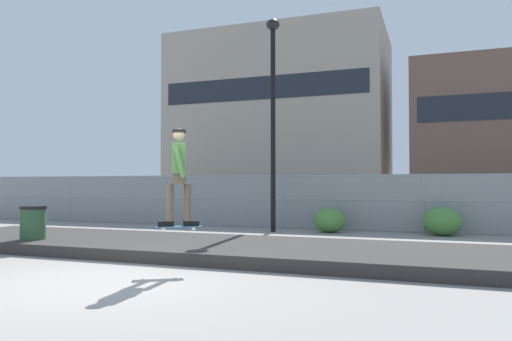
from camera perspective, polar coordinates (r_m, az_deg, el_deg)
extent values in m
plane|color=gray|center=(8.10, -17.90, -12.46)|extent=(120.00, 120.00, 0.00)
cube|color=#33302D|center=(10.94, -6.63, -9.00)|extent=(14.55, 3.43, 0.25)
cube|color=#2D608C|center=(8.63, -9.14, -6.57)|extent=(0.79, 0.59, 0.02)
cylinder|color=silver|center=(8.74, -7.45, -6.74)|extent=(0.06, 0.05, 0.05)
cylinder|color=silver|center=(8.56, -7.36, -6.85)|extent=(0.06, 0.05, 0.05)
cylinder|color=silver|center=(8.71, -10.89, -6.74)|extent=(0.06, 0.05, 0.05)
cylinder|color=silver|center=(8.54, -10.87, -6.85)|extent=(0.06, 0.05, 0.05)
cube|color=#99999E|center=(8.64, -7.41, -6.66)|extent=(0.12, 0.15, 0.01)
cube|color=#99999E|center=(8.62, -10.88, -6.66)|extent=(0.12, 0.15, 0.01)
cube|color=black|center=(8.64, -7.67, -6.22)|extent=(0.29, 0.23, 0.09)
cube|color=black|center=(8.62, -10.61, -6.21)|extent=(0.29, 0.23, 0.09)
cylinder|color=brown|center=(8.61, -8.10, -3.75)|extent=(0.13, 0.13, 0.65)
cylinder|color=brown|center=(8.60, -10.16, -3.75)|extent=(0.13, 0.13, 0.65)
cube|color=brown|center=(8.60, -9.12, -0.98)|extent=(0.38, 0.42, 0.18)
cube|color=#4C7F3F|center=(8.61, -9.10, 1.42)|extent=(0.39, 0.44, 0.54)
cylinder|color=#4C7F3F|center=(8.85, -9.17, 0.95)|extent=(0.24, 0.20, 0.58)
cylinder|color=#4C7F3F|center=(8.36, -9.04, 1.09)|extent=(0.24, 0.20, 0.58)
sphere|color=tan|center=(8.64, -9.09, 4.23)|extent=(0.21, 0.21, 0.21)
cylinder|color=black|center=(8.65, -9.09, 4.61)|extent=(0.24, 0.24, 0.05)
cylinder|color=gray|center=(21.27, -21.21, -3.14)|extent=(0.06, 0.06, 1.85)
cylinder|color=gray|center=(18.56, -10.52, -3.46)|extent=(0.06, 0.06, 1.85)
cylinder|color=gray|center=(16.69, 3.17, -3.70)|extent=(0.06, 0.06, 1.85)
cylinder|color=gray|center=(15.95, 19.16, -3.71)|extent=(0.06, 0.06, 1.85)
cylinder|color=gray|center=(16.68, 3.17, -0.66)|extent=(27.52, 0.04, 0.04)
cylinder|color=gray|center=(16.68, 3.17, -3.38)|extent=(27.52, 0.04, 0.04)
cylinder|color=gray|center=(16.74, 3.18, -6.66)|extent=(27.52, 0.04, 0.04)
cube|color=gray|center=(16.69, 3.17, -3.70)|extent=(27.52, 0.01, 1.85)
cylinder|color=black|center=(15.65, 2.02, 4.76)|extent=(0.16, 0.16, 6.54)
ellipsoid|color=black|center=(16.39, 2.01, 16.84)|extent=(0.44, 0.44, 0.36)
cube|color=navy|center=(20.58, 0.17, -4.01)|extent=(4.49, 2.03, 0.70)
cube|color=#23282D|center=(20.63, -0.36, -2.15)|extent=(2.28, 1.72, 0.64)
cylinder|color=black|center=(21.08, 4.41, -4.90)|extent=(0.65, 0.27, 0.64)
cylinder|color=black|center=(19.41, 3.29, -5.19)|extent=(0.65, 0.27, 0.64)
cylinder|color=black|center=(21.84, -2.61, -4.79)|extent=(0.65, 0.27, 0.64)
cylinder|color=black|center=(20.24, -4.25, -5.04)|extent=(0.65, 0.27, 0.64)
cube|color=#9E9384|center=(59.02, 3.06, 6.22)|extent=(24.82, 14.77, 19.12)
cube|color=#1E232B|center=(52.47, 0.63, 9.74)|extent=(22.83, 0.04, 2.50)
cube|color=brown|center=(55.53, 27.74, 4.23)|extent=(18.90, 11.78, 14.01)
ellipsoid|color=#477F38|center=(15.47, 8.70, -5.85)|extent=(1.00, 0.82, 0.77)
ellipsoid|color=#477F38|center=(15.39, 21.18, -5.64)|extent=(1.10, 0.90, 0.85)
cylinder|color=#2D5133|center=(12.39, -24.86, -6.37)|extent=(0.56, 0.56, 0.95)
cylinder|color=black|center=(12.35, -24.83, -3.99)|extent=(0.59, 0.59, 0.08)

